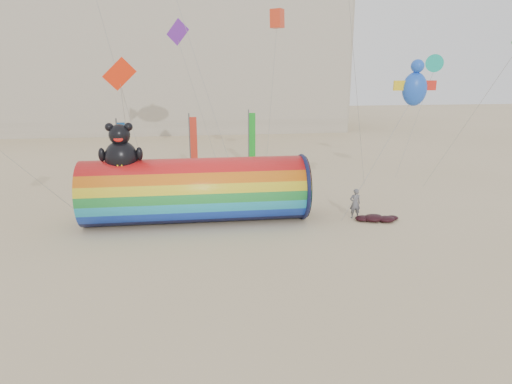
{
  "coord_description": "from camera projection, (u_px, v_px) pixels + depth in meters",
  "views": [
    {
      "loc": [
        -2.5,
        -21.47,
        8.85
      ],
      "look_at": [
        0.5,
        1.5,
        2.4
      ],
      "focal_mm": 32.0,
      "sensor_mm": 36.0,
      "label": 1
    }
  ],
  "objects": [
    {
      "name": "ground",
      "position": [
        250.0,
        246.0,
        23.19
      ],
      "size": [
        160.0,
        160.0,
        0.0
      ],
      "primitive_type": "plane",
      "color": "#CCB58C",
      "rests_on": "ground"
    },
    {
      "name": "kite_handler",
      "position": [
        355.0,
        203.0,
        27.14
      ],
      "size": [
        0.67,
        0.44,
        1.83
      ],
      "primitive_type": "imported",
      "rotation": [
        0.0,
        0.0,
        3.15
      ],
      "color": "#5A5B62",
      "rests_on": "ground"
    },
    {
      "name": "hotel_building",
      "position": [
        124.0,
        54.0,
        62.83
      ],
      "size": [
        60.4,
        15.4,
        20.6
      ],
      "color": "#B7AD99",
      "rests_on": "ground"
    },
    {
      "name": "fabric_bundle",
      "position": [
        377.0,
        218.0,
        26.83
      ],
      "size": [
        2.62,
        1.35,
        0.41
      ],
      "color": "black",
      "rests_on": "ground"
    },
    {
      "name": "windsock_assembly",
      "position": [
        196.0,
        189.0,
        26.37
      ],
      "size": [
        12.85,
        3.91,
        5.93
      ],
      "color": "red",
      "rests_on": "ground"
    },
    {
      "name": "festival_banners",
      "position": [
        193.0,
        146.0,
        36.57
      ],
      "size": [
        10.82,
        5.68,
        5.2
      ],
      "color": "#59595E",
      "rests_on": "ground"
    }
  ]
}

